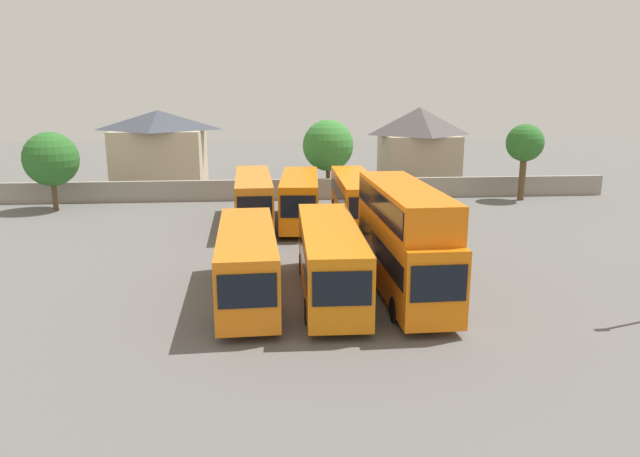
% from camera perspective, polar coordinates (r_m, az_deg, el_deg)
% --- Properties ---
extents(ground, '(140.00, 140.00, 0.00)m').
position_cam_1_polar(ground, '(44.73, -1.67, 1.21)').
color(ground, '#605E5B').
extents(depot_boundary_wall, '(56.00, 0.50, 1.80)m').
position_cam_1_polar(depot_boundary_wall, '(51.59, -2.15, 3.86)').
color(depot_boundary_wall, gray).
rests_on(depot_boundary_wall, ground).
extents(bus_1, '(2.89, 10.26, 3.30)m').
position_cam_1_polar(bus_1, '(26.71, -7.16, -3.09)').
color(bus_1, orange).
rests_on(bus_1, ground).
extents(bus_2, '(2.80, 10.92, 3.36)m').
position_cam_1_polar(bus_2, '(27.00, 0.98, -2.73)').
color(bus_2, orange).
rests_on(bus_2, ground).
extents(bus_3, '(2.71, 10.82, 5.14)m').
position_cam_1_polar(bus_3, '(27.31, 8.21, -0.59)').
color(bus_3, orange).
rests_on(bus_3, ground).
extents(bus_4, '(2.87, 11.36, 3.56)m').
position_cam_1_polar(bus_4, '(41.80, -6.53, 3.10)').
color(bus_4, orange).
rests_on(bus_4, ground).
extents(bus_5, '(3.28, 10.49, 3.52)m').
position_cam_1_polar(bus_5, '(41.62, -1.99, 3.10)').
color(bus_5, orange).
rests_on(bus_5, ground).
extents(bus_6, '(2.81, 11.94, 3.42)m').
position_cam_1_polar(bus_6, '(42.32, 3.43, 3.19)').
color(bus_6, orange).
rests_on(bus_6, ground).
extents(house_terrace_left, '(8.86, 7.84, 7.55)m').
position_cam_1_polar(house_terrace_left, '(60.21, -15.39, 7.58)').
color(house_terrace_left, '#C6B293').
rests_on(house_terrace_left, ground).
extents(house_terrace_centre, '(7.54, 7.31, 7.79)m').
position_cam_1_polar(house_terrace_centre, '(60.58, 9.62, 8.03)').
color(house_terrace_centre, tan).
rests_on(house_terrace_centre, ground).
extents(tree_left_of_lot, '(3.23, 3.23, 6.63)m').
position_cam_1_polar(tree_left_of_lot, '(53.76, 19.41, 7.81)').
color(tree_left_of_lot, brown).
rests_on(tree_left_of_lot, ground).
extents(tree_behind_wall, '(4.66, 4.66, 6.84)m').
position_cam_1_polar(tree_behind_wall, '(53.82, 0.79, 8.12)').
color(tree_behind_wall, brown).
rests_on(tree_behind_wall, ground).
extents(tree_right_of_lot, '(4.29, 4.29, 6.26)m').
position_cam_1_polar(tree_right_of_lot, '(51.12, -24.84, 6.18)').
color(tree_right_of_lot, brown).
rests_on(tree_right_of_lot, ground).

